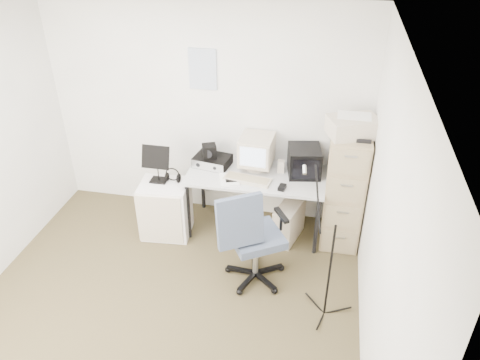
% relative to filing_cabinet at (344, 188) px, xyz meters
% --- Properties ---
extents(floor, '(3.60, 3.60, 0.01)m').
position_rel_filing_cabinet_xyz_m(floor, '(-1.58, -1.48, -0.66)').
color(floor, '#443827').
rests_on(floor, ground).
extents(ceiling, '(3.60, 3.60, 0.01)m').
position_rel_filing_cabinet_xyz_m(ceiling, '(-1.58, -1.48, 1.85)').
color(ceiling, white).
rests_on(ceiling, ground).
extents(wall_back, '(3.60, 0.02, 2.50)m').
position_rel_filing_cabinet_xyz_m(wall_back, '(-1.58, 0.32, 0.60)').
color(wall_back, white).
rests_on(wall_back, ground).
extents(wall_right, '(0.02, 3.60, 2.50)m').
position_rel_filing_cabinet_xyz_m(wall_right, '(0.22, -1.48, 0.60)').
color(wall_right, white).
rests_on(wall_right, ground).
extents(wall_calendar, '(0.30, 0.02, 0.44)m').
position_rel_filing_cabinet_xyz_m(wall_calendar, '(-1.60, 0.31, 1.10)').
color(wall_calendar, white).
rests_on(wall_calendar, wall_back).
extents(filing_cabinet, '(0.40, 0.60, 1.30)m').
position_rel_filing_cabinet_xyz_m(filing_cabinet, '(0.00, 0.00, 0.00)').
color(filing_cabinet, tan).
rests_on(filing_cabinet, floor).
extents(printer, '(0.56, 0.47, 0.18)m').
position_rel_filing_cabinet_xyz_m(printer, '(0.00, -0.04, 0.74)').
color(printer, beige).
rests_on(printer, filing_cabinet).
extents(desk, '(1.50, 0.70, 0.73)m').
position_rel_filing_cabinet_xyz_m(desk, '(-0.95, -0.03, -0.29)').
color(desk, silver).
rests_on(desk, floor).
extents(crt_monitor, '(0.37, 0.39, 0.39)m').
position_rel_filing_cabinet_xyz_m(crt_monitor, '(-0.97, 0.11, 0.27)').
color(crt_monitor, beige).
rests_on(crt_monitor, desk).
extents(crt_tv, '(0.40, 0.41, 0.31)m').
position_rel_filing_cabinet_xyz_m(crt_tv, '(-0.45, 0.09, 0.23)').
color(crt_tv, black).
rests_on(crt_tv, desk).
extents(desk_speaker, '(0.08, 0.08, 0.14)m').
position_rel_filing_cabinet_xyz_m(desk_speaker, '(-0.70, 0.08, 0.15)').
color(desk_speaker, beige).
rests_on(desk_speaker, desk).
extents(keyboard, '(0.52, 0.25, 0.03)m').
position_rel_filing_cabinet_xyz_m(keyboard, '(-1.02, -0.18, 0.09)').
color(keyboard, beige).
rests_on(keyboard, desk).
extents(mouse, '(0.08, 0.12, 0.03)m').
position_rel_filing_cabinet_xyz_m(mouse, '(-0.64, -0.26, 0.10)').
color(mouse, black).
rests_on(mouse, desk).
extents(radio_receiver, '(0.43, 0.34, 0.11)m').
position_rel_filing_cabinet_xyz_m(radio_receiver, '(-1.47, 0.07, 0.14)').
color(radio_receiver, black).
rests_on(radio_receiver, desk).
extents(radio_speaker, '(0.19, 0.18, 0.15)m').
position_rel_filing_cabinet_xyz_m(radio_speaker, '(-1.49, 0.05, 0.27)').
color(radio_speaker, black).
rests_on(radio_speaker, radio_receiver).
extents(papers, '(0.27, 0.31, 0.02)m').
position_rel_filing_cabinet_xyz_m(papers, '(-1.21, -0.20, 0.09)').
color(papers, white).
rests_on(papers, desk).
extents(pc_tower, '(0.33, 0.51, 0.44)m').
position_rel_filing_cabinet_xyz_m(pc_tower, '(-0.56, -0.12, -0.43)').
color(pc_tower, beige).
rests_on(pc_tower, floor).
extents(office_chair, '(0.85, 0.85, 1.07)m').
position_rel_filing_cabinet_xyz_m(office_chair, '(-0.81, -0.84, -0.11)').
color(office_chair, '#434E6B').
rests_on(office_chair, floor).
extents(side_cart, '(0.55, 0.46, 0.65)m').
position_rel_filing_cabinet_xyz_m(side_cart, '(-1.92, -0.30, -0.33)').
color(side_cart, white).
rests_on(side_cart, floor).
extents(music_stand, '(0.34, 0.25, 0.44)m').
position_rel_filing_cabinet_xyz_m(music_stand, '(-1.99, -0.24, 0.22)').
color(music_stand, black).
rests_on(music_stand, side_cart).
extents(headphones, '(0.20, 0.20, 0.03)m').
position_rel_filing_cabinet_xyz_m(headphones, '(-1.84, -0.22, 0.05)').
color(headphones, black).
rests_on(headphones, side_cart).
extents(mic_stand, '(0.02, 0.02, 1.33)m').
position_rel_filing_cabinet_xyz_m(mic_stand, '(-0.10, -1.18, 0.02)').
color(mic_stand, black).
rests_on(mic_stand, floor).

